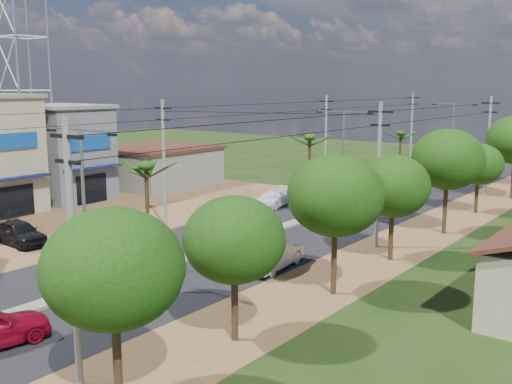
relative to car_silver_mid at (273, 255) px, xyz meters
The scene contains 30 objects.
ground 9.90m from the car_silver_mid, 120.43° to the right, with size 160.00×160.00×0.00m, color black.
road 8.23m from the car_silver_mid, 127.62° to the left, with size 12.00×110.00×0.04m, color black.
median 10.75m from the car_silver_mid, 117.79° to the left, with size 1.00×90.00×0.18m, color #605E56.
dirt_lot_west 20.02m from the car_silver_mid, behind, with size 18.00×46.00×0.04m, color brown.
dirt_shoulder_east 7.41m from the car_silver_mid, 61.66° to the left, with size 5.00×90.00×0.03m, color brown.
shophouse_grey 27.74m from the car_silver_mid, 168.50° to the left, with size 9.00×6.40×8.30m.
low_shed 30.29m from the car_silver_mid, 149.22° to the left, with size 10.40×10.40×3.95m.
tree_east_a 15.63m from the car_silver_mid, 72.77° to the right, with size 4.40×4.40×6.37m.
tree_east_b 10.10m from the car_silver_mid, 63.20° to the right, with size 4.00×4.00×5.83m.
tree_east_c 6.40m from the car_silver_mid, 17.82° to the right, with size 4.60×4.60×6.83m.
tree_east_d 7.88m from the car_silver_mid, 51.28° to the left, with size 4.20×4.20×6.13m.
tree_east_e 14.88m from the car_silver_mid, 71.17° to the left, with size 4.80×4.80×7.14m.
tree_east_f 22.11m from the car_silver_mid, 78.94° to the left, with size 3.80×3.80×5.52m.
palm_median_near 8.23m from the car_silver_mid, 137.94° to the right, with size 2.00×2.00×6.15m.
palm_median_mid 13.53m from the car_silver_mid, 113.52° to the left, with size 2.00×2.00×6.55m.
palm_median_far 28.29m from the car_silver_mid, 100.31° to the left, with size 2.00×2.00×5.85m.
streetlight_near 10.65m from the car_silver_mid, 120.43° to the right, with size 5.10×0.18×8.00m.
streetlight_mid 17.69m from the car_silver_mid, 106.87° to the left, with size 5.10×0.18×8.00m.
streetlight_far 41.98m from the car_silver_mid, 96.87° to the left, with size 5.10×0.18×8.00m.
utility_pole_w_b 13.11m from the car_silver_mid, 163.79° to the left, with size 1.60×0.24×9.00m.
utility_pole_w_c 28.45m from the car_silver_mid, 115.21° to the left, with size 1.60×0.24×9.00m.
utility_pole_w_d 48.18m from the car_silver_mid, 104.47° to the left, with size 1.60×0.24×9.00m.
utility_pole_e_a 15.25m from the car_silver_mid, 80.22° to the right, with size 1.60×0.24×9.00m.
utility_pole_e_b 8.83m from the car_silver_mid, 71.54° to the left, with size 1.60×0.24×9.00m.
utility_pole_e_c 29.86m from the car_silver_mid, 85.15° to the left, with size 1.60×0.24×9.00m.
car_silver_mid is the anchor object (origin of this frame).
car_white_far 17.29m from the car_silver_mid, 125.34° to the left, with size 1.95×4.81×1.40m, color silver.
car_parked_dark 16.63m from the car_silver_mid, 159.92° to the right, with size 1.83×4.55×1.55m, color black.
moto_rider_west_a 16.59m from the car_silver_mid, 127.09° to the left, with size 0.54×1.55×0.81m, color black.
moto_rider_west_b 26.68m from the car_silver_mid, 103.44° to the left, with size 0.51×1.79×1.08m, color black.
Camera 1 is at (23.53, -17.20, 9.98)m, focal length 42.00 mm.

